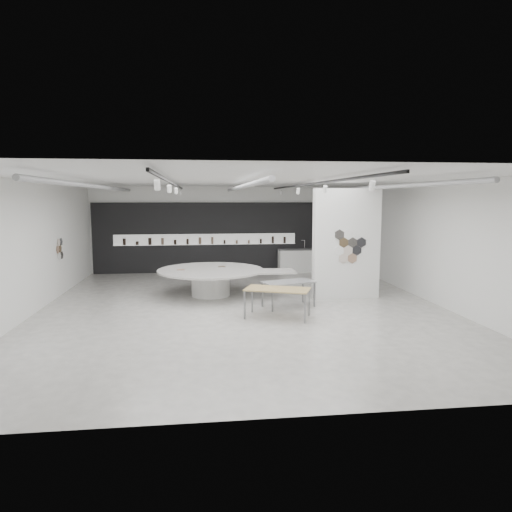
{
  "coord_description": "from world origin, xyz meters",
  "views": [
    {
      "loc": [
        -1.24,
        -13.4,
        3.28
      ],
      "look_at": [
        0.54,
        1.2,
        1.42
      ],
      "focal_mm": 32.0,
      "sensor_mm": 36.0,
      "label": 1
    }
  ],
  "objects": [
    {
      "name": "room",
      "position": [
        -0.09,
        -0.0,
        2.07
      ],
      "size": [
        12.02,
        14.02,
        3.82
      ],
      "color": "#BAB6AF",
      "rests_on": "ground"
    },
    {
      "name": "sample_table_stone",
      "position": [
        1.38,
        -0.04,
        0.71
      ],
      "size": [
        1.68,
        1.19,
        0.78
      ],
      "rotation": [
        0.0,
        0.0,
        0.31
      ],
      "color": "gray",
      "rests_on": "ground"
    },
    {
      "name": "kitchen_counter",
      "position": [
        3.1,
        6.51,
        0.51
      ],
      "size": [
        1.8,
        0.72,
        1.41
      ],
      "rotation": [
        0.0,
        0.0,
        0.01
      ],
      "color": "white",
      "rests_on": "ground"
    },
    {
      "name": "partition_column",
      "position": [
        3.5,
        1.0,
        1.8
      ],
      "size": [
        2.2,
        0.38,
        3.6
      ],
      "color": "white",
      "rests_on": "ground"
    },
    {
      "name": "display_island",
      "position": [
        -0.85,
        1.85,
        0.59
      ],
      "size": [
        4.58,
        3.61,
        0.91
      ],
      "rotation": [
        0.0,
        0.0,
        -0.01
      ],
      "color": "white",
      "rests_on": "ground"
    },
    {
      "name": "sample_table_wood",
      "position": [
        0.84,
        -1.25,
        0.76
      ],
      "size": [
        1.94,
        1.45,
        0.82
      ],
      "rotation": [
        0.0,
        0.0,
        -0.38
      ],
      "color": "tan",
      "rests_on": "ground"
    },
    {
      "name": "back_wall_display",
      "position": [
        -0.08,
        6.93,
        1.54
      ],
      "size": [
        11.8,
        0.27,
        3.1
      ],
      "color": "black",
      "rests_on": "ground"
    }
  ]
}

